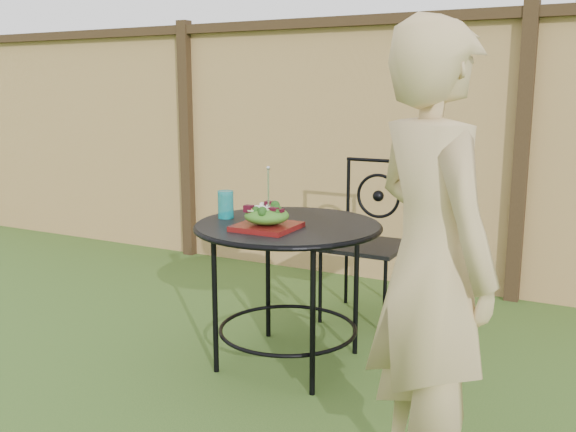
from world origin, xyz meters
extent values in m
plane|color=#244817|center=(0.00, 0.00, 0.00)|extent=(60.00, 60.00, 0.00)
cube|color=tan|center=(0.00, 2.20, 0.90)|extent=(8.00, 0.05, 1.80)
cube|color=black|center=(0.00, 2.15, 1.83)|extent=(8.00, 0.07, 0.07)
cube|color=black|center=(-1.30, 2.15, 0.95)|extent=(0.09, 0.09, 1.90)
cube|color=black|center=(1.30, 2.15, 0.95)|extent=(0.09, 0.09, 1.90)
cylinder|color=black|center=(0.45, 0.59, 0.71)|extent=(0.90, 0.90, 0.02)
torus|color=black|center=(0.45, 0.59, 0.71)|extent=(0.92, 0.92, 0.02)
torus|color=black|center=(0.45, 0.59, 0.18)|extent=(0.70, 0.70, 0.02)
cylinder|color=black|center=(0.71, 0.85, 0.35)|extent=(0.03, 0.03, 0.71)
cylinder|color=black|center=(0.18, 0.85, 0.35)|extent=(0.03, 0.03, 0.71)
cylinder|color=black|center=(0.18, 0.33, 0.35)|extent=(0.03, 0.03, 0.71)
cylinder|color=black|center=(0.71, 0.33, 0.35)|extent=(0.03, 0.03, 0.71)
cube|color=black|center=(0.55, 1.38, 0.45)|extent=(0.46, 0.46, 0.03)
cylinder|color=black|center=(0.55, 1.59, 0.94)|extent=(0.42, 0.02, 0.02)
torus|color=black|center=(0.55, 1.59, 0.72)|extent=(0.28, 0.02, 0.28)
cylinder|color=black|center=(0.35, 1.18, 0.22)|extent=(0.02, 0.02, 0.44)
cylinder|color=black|center=(0.75, 1.18, 0.22)|extent=(0.02, 0.02, 0.44)
cylinder|color=black|center=(0.35, 1.58, 0.22)|extent=(0.02, 0.02, 0.44)
cylinder|color=black|center=(0.75, 1.58, 0.22)|extent=(0.02, 0.02, 0.44)
cylinder|color=black|center=(0.35, 1.59, 0.70)|extent=(0.02, 0.02, 0.50)
cylinder|color=black|center=(0.75, 1.59, 0.70)|extent=(0.02, 0.02, 0.50)
imported|color=tan|center=(1.34, -0.09, 0.80)|extent=(0.69, 0.67, 1.60)
cube|color=#490A0C|center=(0.42, 0.43, 0.74)|extent=(0.27, 0.27, 0.02)
ellipsoid|color=#235614|center=(0.42, 0.43, 0.79)|extent=(0.21, 0.21, 0.08)
cylinder|color=silver|center=(0.43, 0.43, 0.92)|extent=(0.01, 0.01, 0.18)
cylinder|color=#0B7E84|center=(0.10, 0.56, 0.79)|extent=(0.08, 0.08, 0.14)
camera|label=1|loc=(1.87, -2.13, 1.37)|focal=40.00mm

